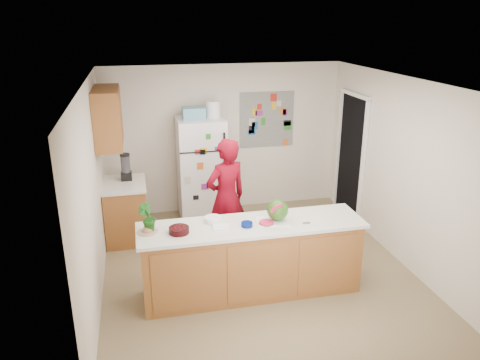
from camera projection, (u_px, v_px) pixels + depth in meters
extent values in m
cube|color=brown|center=(257.00, 270.00, 6.30)|extent=(4.00, 4.50, 0.02)
cube|color=beige|center=(224.00, 139.00, 7.96)|extent=(4.00, 0.02, 2.50)
cube|color=beige|center=(92.00, 195.00, 5.47)|extent=(0.02, 4.50, 2.50)
cube|color=beige|center=(402.00, 171.00, 6.31)|extent=(0.02, 4.50, 2.50)
cube|color=white|center=(259.00, 81.00, 5.47)|extent=(4.00, 4.50, 0.02)
cube|color=black|center=(351.00, 158.00, 7.71)|extent=(0.03, 0.85, 2.04)
cube|color=brown|center=(252.00, 260.00, 5.65)|extent=(2.60, 0.62, 0.88)
cube|color=silver|center=(252.00, 225.00, 5.50)|extent=(2.68, 0.70, 0.04)
cube|color=brown|center=(126.00, 212.00, 7.05)|extent=(0.60, 0.80, 0.86)
cube|color=silver|center=(123.00, 184.00, 6.90)|extent=(0.64, 0.84, 0.04)
cube|color=brown|center=(108.00, 117.00, 6.49)|extent=(0.35, 1.00, 0.80)
cube|color=silver|center=(202.00, 170.00, 7.65)|extent=(0.75, 0.70, 1.70)
cube|color=#5999B2|center=(194.00, 113.00, 7.32)|extent=(0.35, 0.28, 0.18)
cube|color=slate|center=(267.00, 120.00, 8.00)|extent=(0.95, 0.01, 0.95)
imported|color=maroon|center=(226.00, 198.00, 6.46)|extent=(0.73, 0.61, 1.70)
cylinder|color=black|center=(126.00, 168.00, 6.97)|extent=(0.14, 0.14, 0.38)
cube|color=silver|center=(273.00, 221.00, 5.54)|extent=(0.44, 0.36, 0.01)
sphere|color=#14560D|center=(278.00, 210.00, 5.53)|extent=(0.25, 0.25, 0.25)
cylinder|color=red|center=(266.00, 223.00, 5.47)|extent=(0.17, 0.17, 0.02)
cylinder|color=black|center=(179.00, 230.00, 5.25)|extent=(0.28, 0.28, 0.07)
cylinder|color=silver|center=(213.00, 219.00, 5.54)|extent=(0.24, 0.24, 0.06)
cylinder|color=#02135B|center=(247.00, 224.00, 5.42)|extent=(0.15, 0.15, 0.05)
cylinder|color=#C3B596|center=(148.00, 232.00, 5.27)|extent=(0.28, 0.28, 0.02)
cube|color=silver|center=(221.00, 227.00, 5.38)|extent=(0.21, 0.19, 0.02)
cube|color=gray|center=(306.00, 223.00, 5.50)|extent=(0.08, 0.04, 0.01)
imported|color=#0C3F12|center=(147.00, 218.00, 5.23)|extent=(0.22, 0.20, 0.34)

